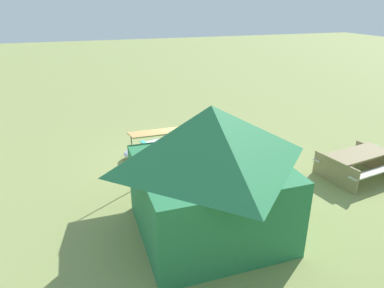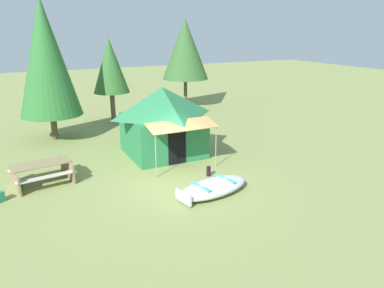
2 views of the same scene
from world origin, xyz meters
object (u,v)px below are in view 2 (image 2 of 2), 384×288
(beached_rowboat, at_px, (213,187))
(canvas_cabin_tent, at_px, (163,120))
(pine_tree_back_right, at_px, (110,66))
(picnic_table, at_px, (42,170))
(pine_tree_back_left, at_px, (46,58))
(fuel_can, at_px, (209,171))
(pine_tree_far_center, at_px, (185,49))

(beached_rowboat, height_order, canvas_cabin_tent, canvas_cabin_tent)
(pine_tree_back_right, bearing_deg, beached_rowboat, -87.87)
(canvas_cabin_tent, bearing_deg, beached_rowboat, -90.87)
(picnic_table, relative_size, pine_tree_back_right, 0.46)
(pine_tree_back_left, height_order, pine_tree_back_right, pine_tree_back_left)
(picnic_table, relative_size, pine_tree_back_left, 0.33)
(fuel_can, relative_size, pine_tree_back_left, 0.06)
(beached_rowboat, relative_size, pine_tree_back_left, 0.43)
(canvas_cabin_tent, xyz_separation_m, pine_tree_far_center, (5.23, 8.74, 2.40))
(pine_tree_back_right, bearing_deg, picnic_table, -121.07)
(fuel_can, height_order, pine_tree_far_center, pine_tree_far_center)
(fuel_can, relative_size, pine_tree_far_center, 0.06)
(pine_tree_far_center, bearing_deg, picnic_table, -136.39)
(pine_tree_back_right, bearing_deg, canvas_cabin_tent, -85.79)
(beached_rowboat, height_order, pine_tree_far_center, pine_tree_far_center)
(canvas_cabin_tent, xyz_separation_m, fuel_can, (0.54, -3.10, -1.34))
(beached_rowboat, height_order, pine_tree_back_right, pine_tree_back_right)
(pine_tree_back_right, bearing_deg, pine_tree_back_left, -149.24)
(pine_tree_far_center, bearing_deg, pine_tree_back_right, -158.88)
(pine_tree_back_left, distance_m, pine_tree_back_right, 4.14)
(canvas_cabin_tent, bearing_deg, picnic_table, -168.15)
(beached_rowboat, bearing_deg, canvas_cabin_tent, 89.13)
(pine_tree_far_center, bearing_deg, pine_tree_back_left, -155.03)
(pine_tree_back_left, bearing_deg, picnic_table, -101.02)
(beached_rowboat, distance_m, picnic_table, 6.08)
(beached_rowboat, xyz_separation_m, pine_tree_back_left, (-3.92, 8.98, 3.73))
(fuel_can, height_order, pine_tree_back_right, pine_tree_back_right)
(pine_tree_back_left, xyz_separation_m, pine_tree_far_center, (9.21, 4.29, -0.04))
(canvas_cabin_tent, distance_m, pine_tree_back_right, 6.77)
(fuel_can, bearing_deg, pine_tree_far_center, 68.41)
(picnic_table, distance_m, fuel_can, 5.97)
(pine_tree_far_center, bearing_deg, fuel_can, -111.59)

